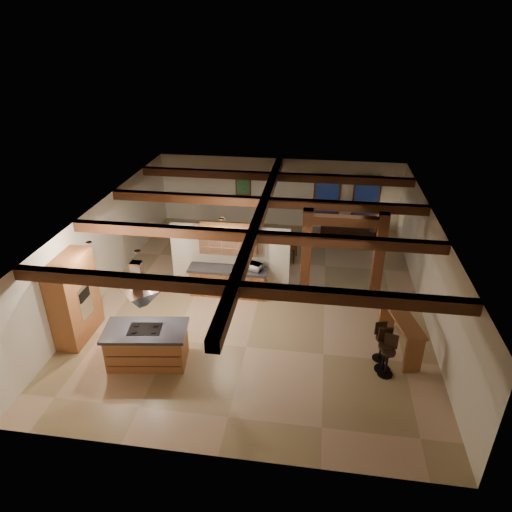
{
  "coord_description": "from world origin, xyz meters",
  "views": [
    {
      "loc": [
        1.67,
        -12.16,
        7.82
      ],
      "look_at": [
        -0.17,
        0.5,
        1.24
      ],
      "focal_mm": 32.0,
      "sensor_mm": 36.0,
      "label": 1
    }
  ],
  "objects": [
    {
      "name": "back_windows",
      "position": [
        2.8,
        5.93,
        1.5
      ],
      "size": [
        2.7,
        0.07,
        1.7
      ],
      "color": "#3B220E",
      "rests_on": "room_walls"
    },
    {
      "name": "room_walls",
      "position": [
        0.0,
        0.0,
        1.78
      ],
      "size": [
        12.0,
        12.0,
        12.0
      ],
      "color": "beige",
      "rests_on": "ground"
    },
    {
      "name": "upper_display_cabinet",
      "position": [
        -1.0,
        0.31,
        1.85
      ],
      "size": [
        1.8,
        0.36,
        0.95
      ],
      "color": "#955F30",
      "rests_on": "partition_wall"
    },
    {
      "name": "sofa",
      "position": [
        2.99,
        5.34,
        0.32
      ],
      "size": [
        2.32,
        1.36,
        0.63
      ],
      "primitive_type": "imported",
      "rotation": [
        0.0,
        0.0,
        2.89
      ],
      "color": "black",
      "rests_on": "ground"
    },
    {
      "name": "bar_stool_a",
      "position": [
        3.54,
        -2.83,
        0.59
      ],
      "size": [
        0.41,
        0.41,
        1.16
      ],
      "color": "black",
      "rests_on": "ground"
    },
    {
      "name": "bar_counter",
      "position": [
        4.02,
        -1.95,
        0.71
      ],
      "size": [
        0.98,
        2.07,
        1.06
      ],
      "color": "#955F30",
      "rests_on": "ground"
    },
    {
      "name": "side_table",
      "position": [
        4.29,
        5.35,
        0.3
      ],
      "size": [
        0.6,
        0.6,
        0.6
      ],
      "primitive_type": "cube",
      "rotation": [
        0.0,
        0.0,
        -0.3
      ],
      "color": "#3B220E",
      "rests_on": "ground"
    },
    {
      "name": "partition_wall",
      "position": [
        -1.0,
        0.5,
        1.1
      ],
      "size": [
        3.8,
        0.18,
        2.2
      ],
      "primitive_type": "cube",
      "color": "beige",
      "rests_on": "ground"
    },
    {
      "name": "bar_stool_c",
      "position": [
        3.49,
        -2.42,
        0.53
      ],
      "size": [
        0.38,
        0.4,
        1.05
      ],
      "color": "black",
      "rests_on": "ground"
    },
    {
      "name": "kitchen_island",
      "position": [
        -2.4,
        -3.4,
        0.52
      ],
      "size": [
        2.19,
        1.37,
        1.03
      ],
      "color": "#955F30",
      "rests_on": "ground"
    },
    {
      "name": "ceiling_beams",
      "position": [
        0.0,
        0.0,
        2.76
      ],
      "size": [
        10.0,
        12.0,
        0.28
      ],
      "color": "#3B220E",
      "rests_on": "room_walls"
    },
    {
      "name": "timber_posts",
      "position": [
        2.5,
        0.5,
        1.76
      ],
      "size": [
        2.5,
        0.3,
        2.9
      ],
      "color": "#3B220E",
      "rests_on": "ground"
    },
    {
      "name": "framed_art",
      "position": [
        -1.5,
        5.94,
        1.7
      ],
      "size": [
        0.65,
        0.05,
        0.85
      ],
      "color": "#3B220E",
      "rests_on": "room_walls"
    },
    {
      "name": "dining_table",
      "position": [
        0.06,
        2.51,
        0.3
      ],
      "size": [
        1.96,
        1.56,
        0.61
      ],
      "primitive_type": "imported",
      "rotation": [
        0.0,
        0.0,
        0.4
      ],
      "color": "#422310",
      "rests_on": "ground"
    },
    {
      "name": "range_hood",
      "position": [
        -2.4,
        -3.4,
        1.78
      ],
      "size": [
        1.1,
        1.1,
        1.4
      ],
      "color": "silver",
      "rests_on": "room_walls"
    },
    {
      "name": "pantry_cabinet",
      "position": [
        -4.67,
        -2.6,
        1.2
      ],
      "size": [
        0.67,
        1.6,
        2.4
      ],
      "color": "#955F30",
      "rests_on": "ground"
    },
    {
      "name": "ground",
      "position": [
        0.0,
        0.0,
        0.0
      ],
      "size": [
        12.0,
        12.0,
        0.0
      ],
      "primitive_type": "plane",
      "color": "tan",
      "rests_on": "ground"
    },
    {
      "name": "table_lamp",
      "position": [
        4.29,
        5.35,
        0.85
      ],
      "size": [
        0.3,
        0.3,
        0.35
      ],
      "color": "black",
      "rests_on": "side_table"
    },
    {
      "name": "bar_stool_b",
      "position": [
        3.6,
        -3.0,
        0.57
      ],
      "size": [
        0.41,
        0.42,
        1.12
      ],
      "color": "black",
      "rests_on": "ground"
    },
    {
      "name": "microwave",
      "position": [
        -0.15,
        0.11,
        1.06
      ],
      "size": [
        0.51,
        0.44,
        0.24
      ],
      "primitive_type": "imported",
      "rotation": [
        0.0,
        0.0,
        2.76
      ],
      "color": "#B0B0B5",
      "rests_on": "back_counter"
    },
    {
      "name": "dining_chairs",
      "position": [
        0.06,
        2.51,
        0.55
      ],
      "size": [
        1.91,
        1.91,
        1.08
      ],
      "color": "#3B220E",
      "rests_on": "ground"
    },
    {
      "name": "back_counter",
      "position": [
        -1.0,
        0.11,
        0.48
      ],
      "size": [
        2.5,
        0.66,
        0.94
      ],
      "color": "#955F30",
      "rests_on": "ground"
    },
    {
      "name": "recessed_cans",
      "position": [
        -2.53,
        -1.93,
        2.87
      ],
      "size": [
        3.16,
        2.46,
        0.03
      ],
      "color": "silver",
      "rests_on": "room_walls"
    }
  ]
}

